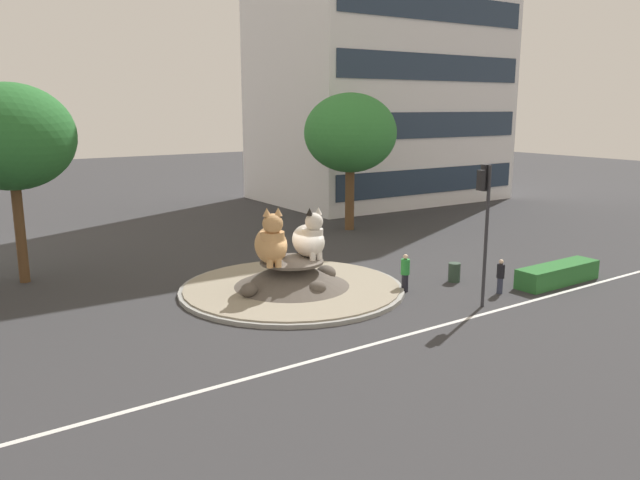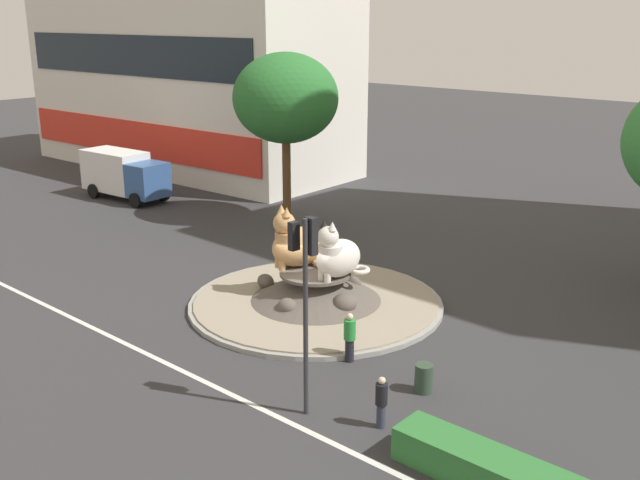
% 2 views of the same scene
% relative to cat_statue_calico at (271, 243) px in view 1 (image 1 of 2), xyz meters
% --- Properties ---
extents(ground_plane, '(160.00, 160.00, 0.00)m').
position_rel_cat_statue_calico_xyz_m(ground_plane, '(1.04, 0.03, -2.34)').
color(ground_plane, '#333335').
extents(lane_centreline, '(112.00, 0.20, 0.01)m').
position_rel_cat_statue_calico_xyz_m(lane_centreline, '(1.04, -7.02, -2.34)').
color(lane_centreline, silver).
rests_on(lane_centreline, ground).
extents(roundabout_island, '(10.02, 10.02, 1.41)m').
position_rel_cat_statue_calico_xyz_m(roundabout_island, '(1.05, 0.02, -1.81)').
color(roundabout_island, gray).
rests_on(roundabout_island, ground).
extents(cat_statue_calico, '(2.34, 2.62, 2.53)m').
position_rel_cat_statue_calico_xyz_m(cat_statue_calico, '(0.00, 0.00, 0.00)').
color(cat_statue_calico, tan).
rests_on(cat_statue_calico, roundabout_island).
extents(cat_statue_white, '(1.67, 2.39, 2.33)m').
position_rel_cat_statue_calico_xyz_m(cat_statue_white, '(2.03, 0.09, -0.08)').
color(cat_statue_white, silver).
rests_on(cat_statue_white, roundabout_island).
extents(traffic_light_mast, '(0.75, 0.50, 5.83)m').
position_rel_cat_statue_calico_xyz_m(traffic_light_mast, '(6.24, -6.24, 1.90)').
color(traffic_light_mast, '#2D2D33').
rests_on(traffic_light_mast, ground).
extents(office_tower, '(20.14, 14.20, 30.99)m').
position_rel_cat_statue_calico_xyz_m(office_tower, '(22.91, 20.39, 13.15)').
color(office_tower, silver).
rests_on(office_tower, ground).
extents(clipped_hedge_strip, '(4.78, 1.20, 0.90)m').
position_rel_cat_statue_calico_xyz_m(clipped_hedge_strip, '(11.88, -5.97, -1.89)').
color(clipped_hedge_strip, '#2D7033').
rests_on(clipped_hedge_strip, ground).
extents(broadleaf_tree_behind_island, '(5.66, 5.66, 9.16)m').
position_rel_cat_statue_calico_xyz_m(broadleaf_tree_behind_island, '(-8.53, 8.41, 4.39)').
color(broadleaf_tree_behind_island, brown).
rests_on(broadleaf_tree_behind_island, ground).
extents(second_tree_near_tower, '(6.04, 6.04, 8.97)m').
position_rel_cat_statue_calico_xyz_m(second_tree_near_tower, '(11.85, 10.00, 4.03)').
color(second_tree_near_tower, brown).
rests_on(second_tree_near_tower, ground).
extents(pedestrian_black_shirt, '(0.34, 0.34, 1.54)m').
position_rel_cat_statue_calico_xyz_m(pedestrian_black_shirt, '(8.37, -5.51, -1.53)').
color(pedestrian_black_shirt, '#33384C').
rests_on(pedestrian_black_shirt, ground).
extents(pedestrian_green_shirt, '(0.40, 0.40, 1.71)m').
position_rel_cat_statue_calico_xyz_m(pedestrian_green_shirt, '(5.13, -2.91, -1.45)').
color(pedestrian_green_shirt, black).
rests_on(pedestrian_green_shirt, ground).
extents(litter_bin, '(0.56, 0.56, 0.90)m').
position_rel_cat_statue_calico_xyz_m(litter_bin, '(8.13, -3.03, -1.89)').
color(litter_bin, '#2D4233').
rests_on(litter_bin, ground).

